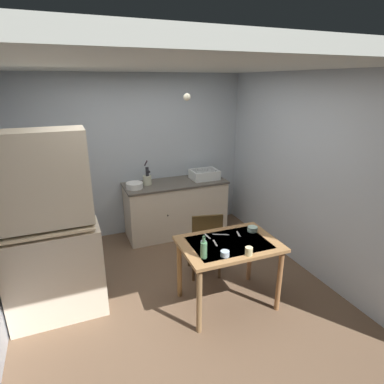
{
  "coord_description": "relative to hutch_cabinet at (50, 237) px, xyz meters",
  "views": [
    {
      "loc": [
        -1.05,
        -3.13,
        2.42
      ],
      "look_at": [
        0.3,
        0.16,
        1.17
      ],
      "focal_mm": 29.77,
      "sensor_mm": 36.0,
      "label": 1
    }
  ],
  "objects": [
    {
      "name": "teaspoon_near_bowl",
      "position": [
        1.96,
        -0.39,
        -0.16
      ],
      "size": [
        0.05,
        0.13,
        0.0
      ],
      "primitive_type": "cube",
      "rotation": [
        0.0,
        0.0,
        1.3
      ],
      "color": "beige",
      "rests_on": "dining_table"
    },
    {
      "name": "glass_bottle",
      "position": [
        1.38,
        -0.7,
        -0.07
      ],
      "size": [
        0.07,
        0.07,
        0.24
      ],
      "color": "#4C7F56",
      "rests_on": "dining_table"
    },
    {
      "name": "sink_basin",
      "position": [
        2.34,
        1.4,
        0.02
      ],
      "size": [
        0.44,
        0.34,
        0.15
      ],
      "color": "white",
      "rests_on": "counter_cabinet"
    },
    {
      "name": "pendant_bulb",
      "position": [
        1.56,
        0.18,
        1.31
      ],
      "size": [
        0.08,
        0.08,
        0.08
      ],
      "primitive_type": "sphere",
      "color": "#F9EFCC"
    },
    {
      "name": "hand_pump",
      "position": [
        1.39,
        1.44,
        0.11
      ],
      "size": [
        0.05,
        0.27,
        0.39
      ],
      "color": "#232328",
      "rests_on": "counter_cabinet"
    },
    {
      "name": "teacup_cream",
      "position": [
        1.59,
        -0.76,
        -0.14
      ],
      "size": [
        0.09,
        0.09,
        0.06
      ],
      "primitive_type": "cylinder",
      "color": "#9EB2C6",
      "rests_on": "dining_table"
    },
    {
      "name": "chair_far_side",
      "position": [
        1.76,
        0.08,
        -0.47
      ],
      "size": [
        0.48,
        0.48,
        0.9
      ],
      "color": "#4D3620",
      "rests_on": "ground"
    },
    {
      "name": "stoneware_crock",
      "position": [
        1.38,
        1.45,
        0.02
      ],
      "size": [
        0.13,
        0.13,
        0.14
      ],
      "primitive_type": "cylinder",
      "color": "beige",
      "rests_on": "counter_cabinet"
    },
    {
      "name": "counter_cabinet",
      "position": [
        1.83,
        1.4,
        -0.5
      ],
      "size": [
        1.64,
        0.64,
        0.88
      ],
      "color": "beige",
      "rests_on": "ground"
    },
    {
      "name": "wall_back",
      "position": [
        1.29,
        1.77,
        0.33
      ],
      "size": [
        3.68,
        0.1,
        2.54
      ],
      "primitive_type": "cube",
      "color": "silver",
      "rests_on": "ground"
    },
    {
      "name": "serving_spoon",
      "position": [
        1.61,
        -0.31,
        -0.16
      ],
      "size": [
        0.03,
        0.13,
        0.0
      ],
      "primitive_type": "cube",
      "rotation": [
        0.0,
        0.0,
        4.77
      ],
      "color": "beige",
      "rests_on": "dining_table"
    },
    {
      "name": "mixing_bowl_counter",
      "position": [
        1.16,
        1.35,
        -0.01
      ],
      "size": [
        0.26,
        0.26,
        0.09
      ],
      "primitive_type": "cylinder",
      "color": "white",
      "rests_on": "counter_cabinet"
    },
    {
      "name": "teaspoon_by_cup",
      "position": [
        1.62,
        -0.48,
        -0.16
      ],
      "size": [
        0.04,
        0.14,
        0.0
      ],
      "primitive_type": "cube",
      "rotation": [
        0.0,
        0.0,
        4.53
      ],
      "color": "beige",
      "rests_on": "dining_table"
    },
    {
      "name": "serving_bowl_wide",
      "position": [
        2.14,
        -0.38,
        -0.14
      ],
      "size": [
        0.12,
        0.12,
        0.05
      ],
      "primitive_type": "cylinder",
      "color": "#ADD1C1",
      "rests_on": "dining_table"
    },
    {
      "name": "ground_plane",
      "position": [
        1.29,
        -0.06,
        -0.94
      ],
      "size": [
        4.58,
        4.58,
        0.0
      ],
      "primitive_type": "plane",
      "color": "brown"
    },
    {
      "name": "mug_tall",
      "position": [
        1.48,
        -0.49,
        -0.14
      ],
      "size": [
        0.06,
        0.06,
        0.06
      ],
      "primitive_type": "cylinder",
      "color": "#9EB2C6",
      "rests_on": "dining_table"
    },
    {
      "name": "hutch_cabinet",
      "position": [
        0.0,
        0.0,
        0.0
      ],
      "size": [
        0.96,
        0.46,
        2.0
      ],
      "color": "beige",
      "rests_on": "ground"
    },
    {
      "name": "wall_right",
      "position": [
        3.13,
        -0.06,
        0.33
      ],
      "size": [
        0.1,
        3.66,
        2.54
      ],
      "primitive_type": "cube",
      "color": "silver",
      "rests_on": "ground"
    },
    {
      "name": "dining_table",
      "position": [
        1.76,
        -0.52,
        -0.28
      ],
      "size": [
        1.07,
        0.76,
        0.77
      ],
      "color": "#996E42",
      "rests_on": "ground"
    },
    {
      "name": "mug_dark",
      "position": [
        1.82,
        -0.82,
        -0.12
      ],
      "size": [
        0.08,
        0.08,
        0.09
      ],
      "primitive_type": "cylinder",
      "color": "beige",
      "rests_on": "dining_table"
    },
    {
      "name": "table_knife",
      "position": [
        1.76,
        -0.33,
        -0.16
      ],
      "size": [
        0.17,
        0.1,
        0.0
      ],
      "primitive_type": "cube",
      "rotation": [
        0.0,
        0.0,
        5.81
      ],
      "color": "silver",
      "rests_on": "dining_table"
    },
    {
      "name": "ceiling_slab",
      "position": [
        1.29,
        -0.06,
        1.65
      ],
      "size": [
        3.68,
        3.66,
        0.1
      ],
      "primitive_type": "cube",
      "color": "silver"
    }
  ]
}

